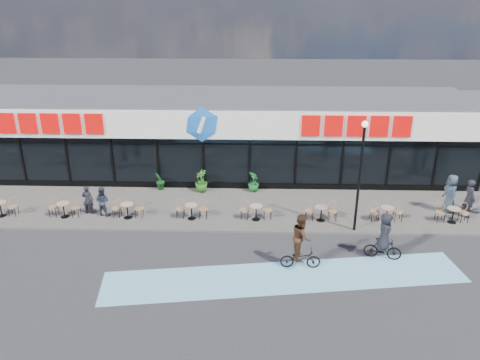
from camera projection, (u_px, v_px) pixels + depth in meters
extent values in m
plane|color=#28282B|center=(188.00, 255.00, 19.59)|extent=(120.00, 120.00, 0.00)
cube|color=#5B5650|center=(199.00, 208.00, 23.73)|extent=(44.00, 5.00, 0.10)
cube|color=#72B4D8|center=(285.00, 277.00, 18.08)|extent=(14.17, 4.13, 0.01)
cube|color=black|center=(209.00, 147.00, 28.28)|extent=(30.00, 6.00, 3.00)
cube|color=white|center=(208.00, 111.00, 27.29)|extent=(30.60, 6.30, 1.50)
cube|color=#47474C|center=(207.00, 97.00, 27.12)|extent=(30.60, 6.30, 0.10)
cube|color=navy|center=(203.00, 137.00, 24.88)|extent=(30.60, 0.08, 0.18)
cube|color=black|center=(203.00, 144.00, 25.04)|extent=(30.00, 0.06, 0.08)
cube|color=black|center=(204.00, 186.00, 25.97)|extent=(30.00, 0.10, 0.40)
cube|color=red|center=(50.00, 123.00, 24.58)|extent=(5.63, 0.18, 1.10)
cube|color=red|center=(356.00, 126.00, 24.12)|extent=(5.63, 0.18, 1.10)
ellipsoid|color=blue|center=(202.00, 125.00, 24.35)|extent=(1.90, 0.24, 1.90)
cylinder|color=black|center=(23.00, 162.00, 25.76)|extent=(0.10, 0.10, 3.00)
cylinder|color=black|center=(68.00, 163.00, 25.69)|extent=(0.10, 0.10, 3.00)
cylinder|color=black|center=(113.00, 163.00, 25.62)|extent=(0.10, 0.10, 3.00)
cylinder|color=black|center=(158.00, 164.00, 25.54)|extent=(0.10, 0.10, 3.00)
cylinder|color=black|center=(204.00, 164.00, 25.47)|extent=(0.10, 0.10, 3.00)
cylinder|color=black|center=(249.00, 165.00, 25.40)|extent=(0.10, 0.10, 3.00)
cylinder|color=black|center=(296.00, 165.00, 25.33)|extent=(0.10, 0.10, 3.00)
cylinder|color=black|center=(342.00, 166.00, 25.26)|extent=(0.10, 0.10, 3.00)
cylinder|color=black|center=(388.00, 166.00, 25.18)|extent=(0.10, 0.10, 3.00)
cylinder|color=black|center=(435.00, 167.00, 25.11)|extent=(0.10, 0.10, 3.00)
cylinder|color=black|center=(359.00, 180.00, 20.54)|extent=(0.12, 0.12, 4.90)
sphere|color=#FFF2CC|center=(365.00, 124.00, 19.58)|extent=(0.28, 0.28, 0.28)
cylinder|color=black|center=(1.00, 209.00, 22.61)|extent=(0.06, 0.06, 0.70)
cylinder|color=black|center=(2.00, 216.00, 22.75)|extent=(0.40, 0.40, 0.02)
cylinder|color=tan|center=(63.00, 203.00, 22.39)|extent=(0.60, 0.60, 0.04)
cylinder|color=black|center=(64.00, 210.00, 22.53)|extent=(0.06, 0.06, 0.70)
cylinder|color=black|center=(65.00, 217.00, 22.66)|extent=(0.40, 0.40, 0.02)
cylinder|color=tan|center=(127.00, 204.00, 22.31)|extent=(0.60, 0.60, 0.04)
cylinder|color=black|center=(127.00, 211.00, 22.44)|extent=(0.06, 0.06, 0.70)
cylinder|color=black|center=(128.00, 218.00, 22.57)|extent=(0.40, 0.40, 0.02)
cylinder|color=tan|center=(191.00, 205.00, 22.22)|extent=(0.60, 0.60, 0.04)
cylinder|color=black|center=(191.00, 212.00, 22.35)|extent=(0.06, 0.06, 0.70)
cylinder|color=black|center=(192.00, 218.00, 22.49)|extent=(0.40, 0.40, 0.02)
cylinder|color=tan|center=(256.00, 206.00, 22.13)|extent=(0.60, 0.60, 0.04)
cylinder|color=black|center=(256.00, 213.00, 22.26)|extent=(0.06, 0.06, 0.70)
cylinder|color=black|center=(256.00, 219.00, 22.40)|extent=(0.40, 0.40, 0.02)
cylinder|color=tan|center=(322.00, 207.00, 22.04)|extent=(0.60, 0.60, 0.04)
cylinder|color=black|center=(321.00, 214.00, 22.17)|extent=(0.06, 0.06, 0.70)
cylinder|color=black|center=(321.00, 220.00, 22.31)|extent=(0.40, 0.40, 0.02)
cylinder|color=tan|center=(388.00, 208.00, 21.95)|extent=(0.60, 0.60, 0.04)
cylinder|color=black|center=(387.00, 214.00, 22.08)|extent=(0.06, 0.06, 0.70)
cylinder|color=black|center=(386.00, 221.00, 22.22)|extent=(0.40, 0.40, 0.02)
cylinder|color=tan|center=(454.00, 209.00, 21.86)|extent=(0.60, 0.60, 0.04)
cylinder|color=black|center=(453.00, 215.00, 21.99)|extent=(0.06, 0.06, 0.70)
cylinder|color=black|center=(452.00, 222.00, 22.13)|extent=(0.40, 0.40, 0.02)
imported|color=#144919|center=(160.00, 181.00, 25.52)|extent=(0.50, 0.61, 1.05)
imported|color=#275D1A|center=(201.00, 181.00, 25.32)|extent=(0.95, 0.95, 1.22)
imported|color=#195A25|center=(253.00, 182.00, 25.37)|extent=(0.66, 0.66, 1.07)
imported|color=black|center=(88.00, 200.00, 22.77)|extent=(0.55, 0.37, 1.45)
imported|color=#282F3E|center=(102.00, 201.00, 22.60)|extent=(0.85, 0.74, 1.48)
imported|color=#2E3C47|center=(450.00, 194.00, 22.85)|extent=(0.69, 0.99, 1.95)
imported|color=black|center=(469.00, 198.00, 22.40)|extent=(0.56, 0.76, 1.91)
imported|color=black|center=(300.00, 258.00, 18.57)|extent=(1.60, 0.57, 0.84)
imported|color=#412617|center=(301.00, 237.00, 18.21)|extent=(0.72, 0.92, 1.89)
imported|color=black|center=(383.00, 249.00, 19.19)|extent=(1.58, 0.78, 0.91)
imported|color=black|center=(385.00, 232.00, 18.89)|extent=(0.68, 0.88, 1.60)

